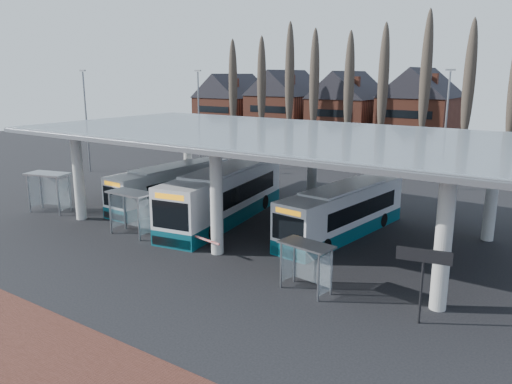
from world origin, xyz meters
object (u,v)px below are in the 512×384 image
Objects in this scene: shelter_0 at (50,183)px; shelter_2 at (308,256)px; shelter_1 at (133,203)px; bus_0 at (172,186)px; bus_1 at (225,195)px; bus_2 at (343,212)px.

shelter_0 is 1.27× the size of shelter_2.
shelter_0 is 1.14× the size of shelter_1.
bus_1 is at bearing -7.61° from bus_0.
bus_1 is at bearing 154.21° from shelter_2.
shelter_2 is at bearing -24.77° from bus_0.
shelter_2 is (12.98, -1.26, -0.31)m from shelter_1.
bus_1 is 6.38m from shelter_1.
bus_0 is at bearing 161.18° from bus_1.
bus_0 is 3.25× the size of shelter_0.
shelter_0 is at bearing -164.87° from bus_1.
shelter_0 reaches higher than shelter_2.
bus_0 reaches higher than shelter_0.
shelter_2 is at bearing -6.16° from shelter_1.
shelter_2 is (2.15, -8.52, 0.21)m from bus_2.
shelter_2 is at bearing -44.16° from bus_1.
bus_2 is (13.95, 0.57, 0.04)m from bus_0.
shelter_2 is (21.96, -1.57, -0.40)m from shelter_0.
bus_2 reaches higher than bus_0.
bus_2 reaches higher than shelter_1.
bus_0 is at bearing 162.39° from shelter_2.
shelter_0 is 22.02m from shelter_2.
bus_1 reaches higher than bus_2.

